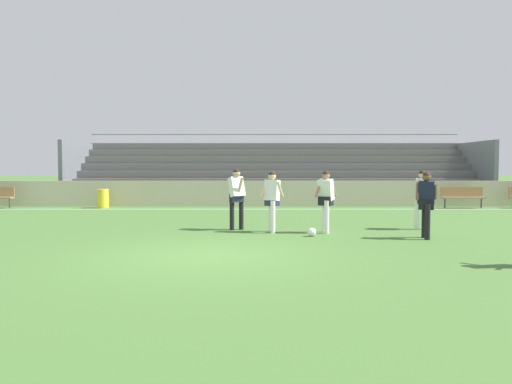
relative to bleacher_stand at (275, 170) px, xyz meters
name	(u,v)px	position (x,y,z in m)	size (l,w,h in m)	color
ground_plane	(206,255)	(-2.02, -15.59, -1.60)	(160.00, 160.00, 0.00)	#477033
field_line_sideline	(231,209)	(-2.02, -5.01, -1.60)	(44.00, 0.12, 0.01)	white
sideline_wall	(233,194)	(-2.02, -3.56, -1.03)	(48.00, 0.16, 1.14)	beige
bleacher_stand	(275,170)	(0.00, 0.00, 0.00)	(20.67, 4.90, 3.62)	#897051
bench_centre_sideline	(461,195)	(7.79, -4.44, -1.06)	(1.80, 0.40, 0.90)	#99754C
trash_bin	(101,199)	(-7.61, -4.42, -1.20)	(0.48, 0.48, 0.81)	yellow
player_white_wide_left	(271,196)	(-0.61, -12.13, -0.62)	(0.67, 0.50, 1.65)	white
player_white_wide_right	(324,196)	(0.82, -12.24, -0.61)	(0.67, 0.47, 1.67)	white
player_dark_challenging	(425,199)	(3.15, -13.32, -0.62)	(0.62, 0.48, 1.65)	black
player_white_deep_cover	(235,193)	(-1.59, -11.63, -0.58)	(0.52, 0.62, 1.71)	black
player_white_on_ball	(420,194)	(3.65, -11.52, -0.60)	(0.44, 0.57, 1.67)	white
soccer_ball	(310,232)	(0.38, -12.91, -1.49)	(0.22, 0.22, 0.22)	white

